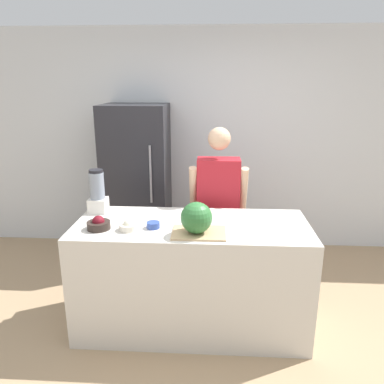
% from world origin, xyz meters
% --- Properties ---
extents(ground_plane, '(14.00, 14.00, 0.00)m').
position_xyz_m(ground_plane, '(0.00, 0.00, 0.00)').
color(ground_plane, tan).
extents(wall_back, '(8.00, 0.06, 2.60)m').
position_xyz_m(wall_back, '(0.00, 2.11, 1.30)').
color(wall_back, silver).
rests_on(wall_back, ground_plane).
extents(counter_island, '(1.86, 0.78, 0.91)m').
position_xyz_m(counter_island, '(0.00, 0.39, 0.46)').
color(counter_island, beige).
rests_on(counter_island, ground_plane).
extents(refrigerator, '(0.71, 0.66, 1.76)m').
position_xyz_m(refrigerator, '(-0.71, 1.74, 0.88)').
color(refrigerator, '#232328').
rests_on(refrigerator, ground_plane).
extents(person, '(0.54, 0.26, 1.60)m').
position_xyz_m(person, '(0.21, 1.01, 0.82)').
color(person, '#333338').
rests_on(person, ground_plane).
extents(cutting_board, '(0.40, 0.28, 0.01)m').
position_xyz_m(cutting_board, '(0.07, 0.19, 0.92)').
color(cutting_board, tan).
rests_on(cutting_board, counter_island).
extents(watermelon, '(0.23, 0.23, 0.23)m').
position_xyz_m(watermelon, '(0.05, 0.17, 1.05)').
color(watermelon, '#2D6B33').
rests_on(watermelon, cutting_board).
extents(bowl_cherries, '(0.18, 0.18, 0.11)m').
position_xyz_m(bowl_cherries, '(-0.70, 0.23, 0.95)').
color(bowl_cherries, '#2D231E').
rests_on(bowl_cherries, counter_island).
extents(bowl_cream, '(0.14, 0.14, 0.09)m').
position_xyz_m(bowl_cream, '(-0.47, 0.23, 0.95)').
color(bowl_cream, beige).
rests_on(bowl_cream, counter_island).
extents(bowl_small_blue, '(0.10, 0.10, 0.05)m').
position_xyz_m(bowl_small_blue, '(-0.29, 0.28, 0.94)').
color(bowl_small_blue, '#334C9E').
rests_on(bowl_small_blue, counter_island).
extents(blender, '(0.15, 0.15, 0.37)m').
position_xyz_m(blender, '(-0.82, 0.62, 1.08)').
color(blender, silver).
rests_on(blender, counter_island).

